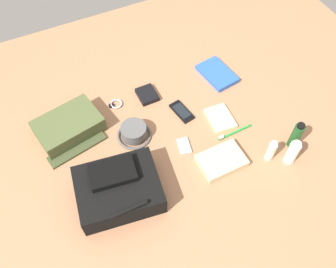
{
  "coord_description": "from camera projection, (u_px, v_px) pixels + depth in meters",
  "views": [
    {
      "loc": [
        0.4,
        0.84,
        1.39
      ],
      "look_at": [
        0.0,
        0.0,
        0.04
      ],
      "focal_mm": 38.46,
      "sensor_mm": 36.0,
      "label": 1
    }
  ],
  "objects": [
    {
      "name": "wristwatch",
      "position": [
        116.0,
        104.0,
        1.78
      ],
      "size": [
        0.07,
        0.06,
        0.01
      ],
      "color": "#99999E",
      "rests_on": "ground_plane"
    },
    {
      "name": "notepad",
      "position": [
        220.0,
        118.0,
        1.73
      ],
      "size": [
        0.12,
        0.16,
        0.02
      ],
      "primitive_type": "cube",
      "rotation": [
        0.0,
        0.0,
        -0.08
      ],
      "color": "beige",
      "rests_on": "ground_plane"
    },
    {
      "name": "paperback_novel",
      "position": [
        217.0,
        74.0,
        1.89
      ],
      "size": [
        0.16,
        0.22,
        0.03
      ],
      "color": "blue",
      "rests_on": "ground_plane"
    },
    {
      "name": "wallet",
      "position": [
        147.0,
        95.0,
        1.81
      ],
      "size": [
        0.09,
        0.11,
        0.02
      ],
      "primitive_type": "cube",
      "rotation": [
        0.0,
        0.0,
        -0.0
      ],
      "color": "black",
      "rests_on": "ground_plane"
    },
    {
      "name": "toiletry_pouch",
      "position": [
        69.0,
        127.0,
        1.66
      ],
      "size": [
        0.32,
        0.29,
        0.08
      ],
      "color": "#47512D",
      "rests_on": "ground_plane"
    },
    {
      "name": "shampoo_bottle",
      "position": [
        296.0,
        136.0,
        1.59
      ],
      "size": [
        0.04,
        0.04,
        0.16
      ],
      "color": "#19471E",
      "rests_on": "ground_plane"
    },
    {
      "name": "backpack",
      "position": [
        118.0,
        189.0,
        1.46
      ],
      "size": [
        0.37,
        0.31,
        0.14
      ],
      "color": "black",
      "rests_on": "ground_plane"
    },
    {
      "name": "ground_plane",
      "position": [
        168.0,
        140.0,
        1.68
      ],
      "size": [
        2.64,
        2.02,
        0.02
      ],
      "primitive_type": "cube",
      "color": "#9E6A4A",
      "rests_on": "ground"
    },
    {
      "name": "lotion_bottle",
      "position": [
        271.0,
        151.0,
        1.57
      ],
      "size": [
        0.04,
        0.04,
        0.12
      ],
      "color": "beige",
      "rests_on": "ground_plane"
    },
    {
      "name": "media_player",
      "position": [
        184.0,
        146.0,
        1.64
      ],
      "size": [
        0.07,
        0.09,
        0.01
      ],
      "color": "#B7B7BC",
      "rests_on": "ground_plane"
    },
    {
      "name": "toothpaste_tube",
      "position": [
        292.0,
        152.0,
        1.55
      ],
      "size": [
        0.05,
        0.05,
        0.14
      ],
      "color": "white",
      "rests_on": "ground_plane"
    },
    {
      "name": "folded_towel",
      "position": [
        221.0,
        161.0,
        1.58
      ],
      "size": [
        0.2,
        0.14,
        0.04
      ],
      "primitive_type": "cube",
      "rotation": [
        0.0,
        0.0,
        0.01
      ],
      "color": "#C6B289",
      "rests_on": "ground_plane"
    },
    {
      "name": "cell_phone",
      "position": [
        182.0,
        112.0,
        1.76
      ],
      "size": [
        0.08,
        0.14,
        0.01
      ],
      "color": "black",
      "rests_on": "ground_plane"
    },
    {
      "name": "toothbrush",
      "position": [
        233.0,
        133.0,
        1.68
      ],
      "size": [
        0.18,
        0.02,
        0.02
      ],
      "color": "#198C33",
      "rests_on": "ground_plane"
    },
    {
      "name": "bucket_hat",
      "position": [
        134.0,
        132.0,
        1.66
      ],
      "size": [
        0.16,
        0.16,
        0.07
      ],
      "color": "#4F4F4F",
      "rests_on": "ground_plane"
    }
  ]
}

